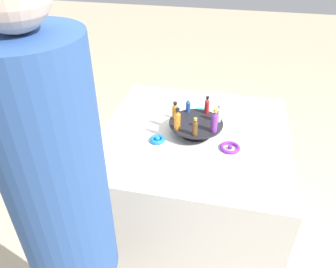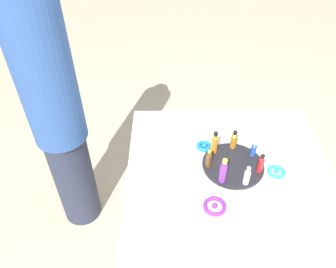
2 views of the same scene
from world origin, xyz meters
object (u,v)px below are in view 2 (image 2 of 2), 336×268
at_px(bottle_red, 261,164).
at_px(person_figure, 56,115).
at_px(bottle_clear, 247,176).
at_px(bottle_brown, 209,159).
at_px(bottle_orange, 215,143).
at_px(display_stand, 232,168).
at_px(bottle_amber, 234,140).
at_px(ribbon_bow_blue, 204,146).
at_px(ribbon_bow_teal, 276,172).
at_px(bottle_purple, 223,171).
at_px(ribbon_bow_purple, 215,206).
at_px(bottle_blue, 254,149).

distance_m(bottle_red, person_figure, 1.10).
xyz_separation_m(bottle_clear, bottle_brown, (-0.11, -0.16, -0.00)).
distance_m(bottle_red, bottle_orange, 0.25).
bearing_deg(bottle_clear, display_stand, -162.21).
relative_size(bottle_amber, ribbon_bow_blue, 1.21).
xyz_separation_m(ribbon_bow_teal, ribbon_bow_blue, (-0.19, -0.35, 0.00)).
bearing_deg(ribbon_bow_teal, bottle_purple, -69.46).
relative_size(bottle_purple, person_figure, 0.08).
bearing_deg(ribbon_bow_purple, ribbon_bow_teal, 121.86).
distance_m(ribbon_bow_blue, ribbon_bow_purple, 0.40).
bearing_deg(person_figure, bottle_clear, -5.61).
bearing_deg(bottle_blue, person_figure, -102.56).
relative_size(display_stand, ribbon_bow_purple, 2.80).
xyz_separation_m(bottle_purple, bottle_amber, (-0.23, 0.09, -0.02)).
height_order(display_stand, ribbon_bow_teal, display_stand).
relative_size(bottle_orange, ribbon_bow_purple, 1.17).
height_order(display_stand, bottle_clear, bottle_clear).
height_order(bottle_blue, ribbon_bow_purple, bottle_blue).
distance_m(bottle_amber, person_figure, 0.96).
height_order(bottle_red, bottle_brown, bottle_red).
xyz_separation_m(bottle_purple, bottle_orange, (-0.20, -0.02, -0.01)).
relative_size(ribbon_bow_teal, ribbon_bow_blue, 1.08).
distance_m(bottle_red, ribbon_bow_purple, 0.30).
xyz_separation_m(bottle_clear, ribbon_bow_teal, (-0.13, 0.19, -0.11)).
xyz_separation_m(bottle_orange, ribbon_bow_purple, (0.29, -0.02, -0.12)).
bearing_deg(ribbon_bow_purple, bottle_red, 124.97).
xyz_separation_m(bottle_purple, bottle_blue, (-0.17, 0.18, -0.03)).
bearing_deg(bottle_orange, ribbon_bow_purple, -4.25).
relative_size(bottle_amber, bottle_orange, 0.82).
xyz_separation_m(bottle_amber, bottle_orange, (0.03, -0.10, 0.01)).
distance_m(bottle_blue, ribbon_bow_blue, 0.28).
xyz_separation_m(bottle_red, ribbon_bow_purple, (0.16, -0.23, -0.11)).
xyz_separation_m(bottle_purple, person_figure, (-0.40, -0.86, 0.01)).
relative_size(bottle_blue, bottle_amber, 0.82).
distance_m(bottle_brown, ribbon_bow_blue, 0.23).
bearing_deg(bottle_purple, ribbon_bow_purple, -21.57).
height_order(bottle_blue, bottle_amber, bottle_amber).
bearing_deg(bottle_blue, bottle_red, 4.93).
xyz_separation_m(bottle_purple, bottle_red, (-0.06, 0.19, -0.02)).
height_order(bottle_amber, person_figure, person_figure).
xyz_separation_m(ribbon_bow_purple, person_figure, (-0.50, -0.82, 0.14)).
bearing_deg(ribbon_bow_teal, display_stand, -88.14).
bearing_deg(ribbon_bow_teal, bottle_clear, -56.38).
xyz_separation_m(ribbon_bow_teal, ribbon_bow_purple, (0.21, -0.34, -0.00)).
xyz_separation_m(display_stand, ribbon_bow_blue, (-0.20, -0.12, -0.04)).
height_order(bottle_clear, bottle_brown, same).
bearing_deg(bottle_blue, display_stand, -59.36).
bearing_deg(ribbon_bow_teal, bottle_blue, -114.99).
bearing_deg(bottle_orange, ribbon_bow_blue, -161.52).
xyz_separation_m(bottle_blue, bottle_orange, (-0.03, -0.19, 0.02)).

